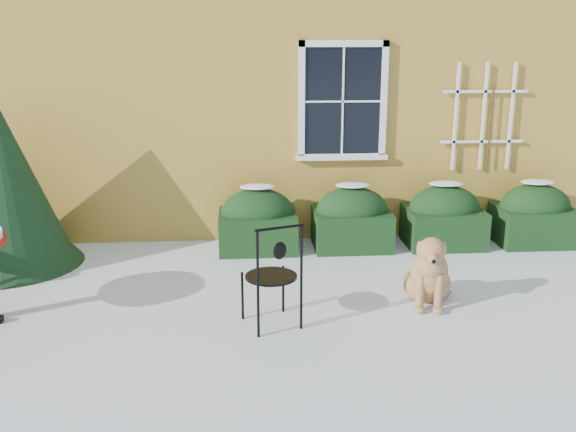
{
  "coord_description": "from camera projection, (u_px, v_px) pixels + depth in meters",
  "views": [
    {
      "loc": [
        -0.51,
        -5.87,
        2.82
      ],
      "look_at": [
        0.0,
        1.0,
        0.9
      ],
      "focal_mm": 40.0,
      "sensor_mm": 36.0,
      "label": 1
    }
  ],
  "objects": [
    {
      "name": "ground",
      "position": [
        295.0,
        329.0,
        6.44
      ],
      "size": [
        80.0,
        80.0,
        0.0
      ],
      "primitive_type": "plane",
      "color": "white",
      "rests_on": "ground"
    },
    {
      "name": "house",
      "position": [
        265.0,
        16.0,
        12.3
      ],
      "size": [
        12.4,
        8.4,
        6.4
      ],
      "color": "gold",
      "rests_on": "ground"
    },
    {
      "name": "hedge_row",
      "position": [
        398.0,
        218.0,
        8.9
      ],
      "size": [
        4.95,
        0.8,
        0.91
      ],
      "color": "black",
      "rests_on": "ground"
    },
    {
      "name": "evergreen_shrub",
      "position": [
        4.0,
        198.0,
        8.03
      ],
      "size": [
        1.81,
        1.81,
        2.2
      ],
      "rotation": [
        0.0,
        0.0,
        -0.11
      ],
      "color": "black",
      "rests_on": "ground"
    },
    {
      "name": "patio_chair_near",
      "position": [
        273.0,
        275.0,
        6.37
      ],
      "size": [
        0.62,
        0.62,
        1.1
      ],
      "rotation": [
        0.0,
        0.0,
        3.48
      ],
      "color": "black",
      "rests_on": "ground"
    },
    {
      "name": "dog",
      "position": [
        428.0,
        275.0,
        6.96
      ],
      "size": [
        0.63,
        0.9,
        0.84
      ],
      "rotation": [
        0.0,
        0.0,
        -0.19
      ],
      "color": "tan",
      "rests_on": "ground"
    }
  ]
}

